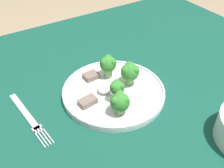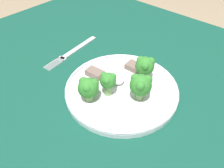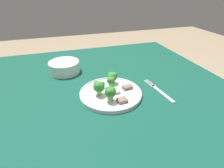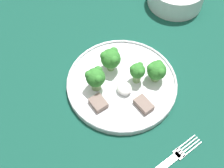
{
  "view_description": "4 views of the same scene",
  "coord_description": "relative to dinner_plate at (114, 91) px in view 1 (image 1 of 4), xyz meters",
  "views": [
    {
      "loc": [
        0.31,
        0.36,
        1.22
      ],
      "look_at": [
        0.03,
        -0.07,
        0.81
      ],
      "focal_mm": 42.0,
      "sensor_mm": 36.0,
      "label": 1
    },
    {
      "loc": [
        -0.22,
        0.22,
        1.13
      ],
      "look_at": [
        0.04,
        -0.07,
        0.78
      ],
      "focal_mm": 35.0,
      "sensor_mm": 36.0,
      "label": 2
    },
    {
      "loc": [
        -0.17,
        -0.71,
        1.19
      ],
      "look_at": [
        0.03,
        -0.06,
        0.8
      ],
      "focal_mm": 28.0,
      "sensor_mm": 36.0,
      "label": 3
    },
    {
      "loc": [
        0.37,
        -0.32,
        1.41
      ],
      "look_at": [
        0.02,
        -0.12,
        0.79
      ],
      "focal_mm": 50.0,
      "sensor_mm": 36.0,
      "label": 4
    }
  ],
  "objects": [
    {
      "name": "meat_slice_middle_slice",
      "position": [
        0.08,
        0.01,
        0.01
      ],
      "size": [
        0.05,
        0.03,
        0.02
      ],
      "color": "#756056",
      "rests_on": "dinner_plate"
    },
    {
      "name": "fork",
      "position": [
        0.22,
        -0.03,
        -0.01
      ],
      "size": [
        0.04,
        0.21,
        0.0
      ],
      "color": "silver",
      "rests_on": "table"
    },
    {
      "name": "table",
      "position": [
        -0.02,
        0.09,
        -0.1
      ],
      "size": [
        1.24,
        1.15,
        0.76
      ],
      "color": "#114738",
      "rests_on": "ground_plane"
    },
    {
      "name": "broccoli_floret_center_left",
      "position": [
        -0.05,
        -0.0,
        0.04
      ],
      "size": [
        0.05,
        0.05,
        0.06
      ],
      "color": "#7FA866",
      "rests_on": "dinner_plate"
    },
    {
      "name": "broccoli_floret_near_rim_left",
      "position": [
        0.03,
        0.08,
        0.04
      ],
      "size": [
        0.05,
        0.05,
        0.06
      ],
      "color": "#7FA866",
      "rests_on": "dinner_plate"
    },
    {
      "name": "meat_slice_front_slice",
      "position": [
        0.02,
        -0.08,
        0.01
      ],
      "size": [
        0.04,
        0.03,
        0.01
      ],
      "color": "#756056",
      "rests_on": "dinner_plate"
    },
    {
      "name": "broccoli_floret_back_left",
      "position": [
        -0.02,
        -0.06,
        0.04
      ],
      "size": [
        0.05,
        0.05,
        0.07
      ],
      "color": "#7FA866",
      "rests_on": "dinner_plate"
    },
    {
      "name": "sauce_dollop",
      "position": [
        0.02,
        -0.01,
        0.01
      ],
      "size": [
        0.04,
        0.04,
        0.02
      ],
      "color": "white",
      "rests_on": "dinner_plate"
    },
    {
      "name": "dinner_plate",
      "position": [
        0.0,
        0.0,
        0.0
      ],
      "size": [
        0.27,
        0.27,
        0.02
      ],
      "color": "white",
      "rests_on": "table"
    },
    {
      "name": "broccoli_floret_front_left",
      "position": [
        0.01,
        0.04,
        0.04
      ],
      "size": [
        0.04,
        0.04,
        0.06
      ],
      "color": "#7FA866",
      "rests_on": "dinner_plate"
    }
  ]
}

